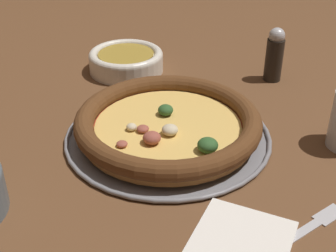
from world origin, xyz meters
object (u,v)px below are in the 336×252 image
(napkin, at_px, (242,239))
(pepper_shaker, at_px, (275,55))
(fork, at_px, (303,231))
(pizza_tray, at_px, (168,136))
(bowl_near, at_px, (126,60))
(pizza, at_px, (168,124))

(napkin, distance_m, pepper_shaker, 0.48)
(fork, bearing_deg, pepper_shaker, 48.21)
(pizza_tray, distance_m, napkin, 0.25)
(bowl_near, height_order, fork, bowl_near)
(bowl_near, relative_size, fork, 1.14)
(pizza_tray, xyz_separation_m, pizza, (0.00, 0.00, 0.02))
(pepper_shaker, bearing_deg, napkin, -8.66)
(napkin, bearing_deg, bowl_near, -153.93)
(pizza, xyz_separation_m, pepper_shaker, (-0.25, 0.19, 0.03))
(pizza, distance_m, pepper_shaker, 0.31)
(fork, distance_m, pepper_shaker, 0.45)
(pizza_tray, relative_size, pepper_shaker, 3.06)
(pizza_tray, xyz_separation_m, pepper_shaker, (-0.25, 0.19, 0.05))
(pizza_tray, xyz_separation_m, fork, (0.20, 0.19, -0.00))
(bowl_near, distance_m, pepper_shaker, 0.31)
(pizza_tray, relative_size, pizza, 1.11)
(pizza, height_order, napkin, pizza)
(pizza_tray, bearing_deg, pizza, 13.46)
(pizza, relative_size, pepper_shaker, 2.75)
(napkin, distance_m, fork, 0.08)
(bowl_near, height_order, napkin, bowl_near)
(pizza, height_order, bowl_near, pizza)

